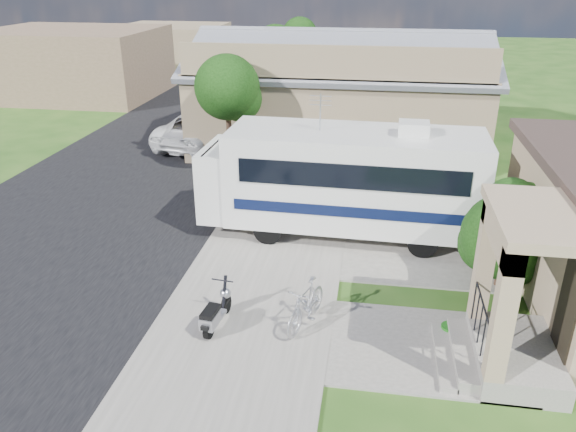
# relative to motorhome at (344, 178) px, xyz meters

# --- Properties ---
(ground) EXTENTS (120.00, 120.00, 0.00)m
(ground) POSITION_rel_motorhome_xyz_m (-0.83, -4.39, -1.78)
(ground) COLOR #1E4512
(street_slab) EXTENTS (9.00, 80.00, 0.02)m
(street_slab) POSITION_rel_motorhome_xyz_m (-8.33, 5.61, -1.77)
(street_slab) COLOR black
(street_slab) RESTS_ON ground
(sidewalk_slab) EXTENTS (4.00, 80.00, 0.06)m
(sidewalk_slab) POSITION_rel_motorhome_xyz_m (-1.83, 5.61, -1.75)
(sidewalk_slab) COLOR slate
(sidewalk_slab) RESTS_ON ground
(driveway_slab) EXTENTS (7.00, 6.00, 0.05)m
(driveway_slab) POSITION_rel_motorhome_xyz_m (0.67, 0.11, -1.75)
(driveway_slab) COLOR slate
(driveway_slab) RESTS_ON ground
(walk_slab) EXTENTS (4.00, 3.00, 0.05)m
(walk_slab) POSITION_rel_motorhome_xyz_m (2.17, -5.39, -1.75)
(walk_slab) COLOR slate
(walk_slab) RESTS_ON ground
(warehouse) EXTENTS (12.50, 8.40, 5.04)m
(warehouse) POSITION_rel_motorhome_xyz_m (-0.83, 9.58, 0.21)
(warehouse) COLOR #836F52
(warehouse) RESTS_ON ground
(distant_bldg_far) EXTENTS (10.00, 8.00, 4.00)m
(distant_bldg_far) POSITION_rel_motorhome_xyz_m (-17.83, 17.61, 0.22)
(distant_bldg_far) COLOR brown
(distant_bldg_far) RESTS_ON ground
(distant_bldg_near) EXTENTS (8.00, 7.00, 3.20)m
(distant_bldg_near) POSITION_rel_motorhome_xyz_m (-15.83, 29.61, -0.18)
(distant_bldg_near) COLOR #836F52
(distant_bldg_near) RESTS_ON ground
(street_tree_a) EXTENTS (2.44, 2.40, 4.58)m
(street_tree_a) POSITION_rel_motorhome_xyz_m (-4.53, 4.66, 1.47)
(street_tree_a) COLOR black
(street_tree_a) RESTS_ON ground
(street_tree_b) EXTENTS (2.44, 2.40, 4.73)m
(street_tree_b) POSITION_rel_motorhome_xyz_m (-4.53, 14.66, 1.61)
(street_tree_b) COLOR black
(street_tree_b) RESTS_ON ground
(street_tree_c) EXTENTS (2.44, 2.40, 4.42)m
(street_tree_c) POSITION_rel_motorhome_xyz_m (-4.53, 23.66, 1.33)
(street_tree_c) COLOR black
(street_tree_c) RESTS_ON ground
(motorhome) EXTENTS (8.15, 2.83, 4.14)m
(motorhome) POSITION_rel_motorhome_xyz_m (0.00, 0.00, 0.00)
(motorhome) COLOR silver
(motorhome) RESTS_ON ground
(shrub) EXTENTS (2.35, 2.25, 2.89)m
(shrub) POSITION_rel_motorhome_xyz_m (4.18, -2.41, -0.30)
(shrub) COLOR black
(shrub) RESTS_ON ground
(scooter) EXTENTS (0.53, 1.46, 0.96)m
(scooter) POSITION_rel_motorhome_xyz_m (-2.39, -5.40, -1.34)
(scooter) COLOR black
(scooter) RESTS_ON ground
(bicycle) EXTENTS (1.03, 1.81, 1.05)m
(bicycle) POSITION_rel_motorhome_xyz_m (-0.44, -4.98, -1.25)
(bicycle) COLOR #A5A5AD
(bicycle) RESTS_ON ground
(pickup_truck) EXTENTS (3.79, 6.18, 1.60)m
(pickup_truck) POSITION_rel_motorhome_xyz_m (-6.72, 8.38, -0.98)
(pickup_truck) COLOR silver
(pickup_truck) RESTS_ON ground
(van) EXTENTS (3.07, 6.36, 1.78)m
(van) POSITION_rel_motorhome_xyz_m (-7.35, 15.58, -0.89)
(van) COLOR silver
(van) RESTS_ON ground
(garden_hose) EXTENTS (0.41, 0.41, 0.18)m
(garden_hose) POSITION_rel_motorhome_xyz_m (2.73, -4.76, -1.69)
(garden_hose) COLOR #155B12
(garden_hose) RESTS_ON ground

